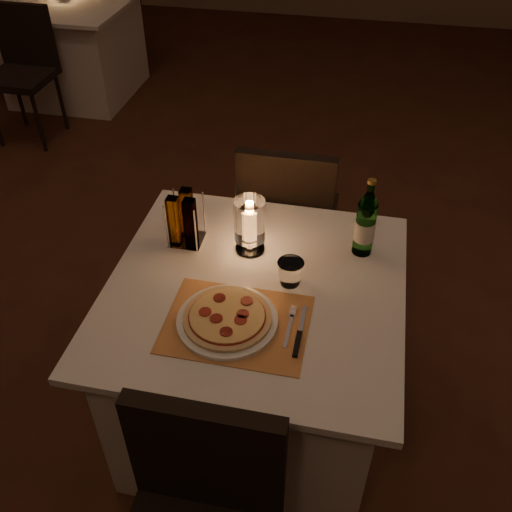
% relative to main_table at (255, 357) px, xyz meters
% --- Properties ---
extents(floor, '(8.00, 10.00, 0.02)m').
position_rel_main_table_xyz_m(floor, '(0.01, 0.24, -0.38)').
color(floor, '#492517').
rests_on(floor, ground).
extents(main_table, '(1.00, 1.00, 0.74)m').
position_rel_main_table_xyz_m(main_table, '(0.00, 0.00, 0.00)').
color(main_table, silver).
rests_on(main_table, ground).
extents(chair_far, '(0.42, 0.42, 0.90)m').
position_rel_main_table_xyz_m(chair_far, '(-0.00, 0.71, 0.18)').
color(chair_far, black).
rests_on(chair_far, ground).
extents(placemat, '(0.45, 0.34, 0.00)m').
position_rel_main_table_xyz_m(placemat, '(-0.02, -0.18, 0.37)').
color(placemat, '#C68045').
rests_on(placemat, main_table).
extents(plate, '(0.32, 0.32, 0.01)m').
position_rel_main_table_xyz_m(plate, '(-0.05, -0.18, 0.38)').
color(plate, white).
rests_on(plate, placemat).
extents(pizza, '(0.28, 0.28, 0.02)m').
position_rel_main_table_xyz_m(pizza, '(-0.05, -0.18, 0.39)').
color(pizza, '#D8B77F').
rests_on(pizza, plate).
extents(fork, '(0.02, 0.18, 0.00)m').
position_rel_main_table_xyz_m(fork, '(0.14, -0.15, 0.37)').
color(fork, silver).
rests_on(fork, placemat).
extents(knife, '(0.02, 0.22, 0.01)m').
position_rel_main_table_xyz_m(knife, '(0.18, -0.21, 0.37)').
color(knife, black).
rests_on(knife, placemat).
extents(tumbler, '(0.09, 0.09, 0.09)m').
position_rel_main_table_xyz_m(tumbler, '(0.11, 0.05, 0.41)').
color(tumbler, white).
rests_on(tumbler, main_table).
extents(water_bottle, '(0.07, 0.07, 0.30)m').
position_rel_main_table_xyz_m(water_bottle, '(0.34, 0.26, 0.49)').
color(water_bottle, '#62AC5C').
rests_on(water_bottle, main_table).
extents(hurricane_candle, '(0.11, 0.11, 0.21)m').
position_rel_main_table_xyz_m(hurricane_candle, '(-0.06, 0.19, 0.49)').
color(hurricane_candle, white).
rests_on(hurricane_candle, main_table).
extents(cruet_caddy, '(0.12, 0.12, 0.21)m').
position_rel_main_table_xyz_m(cruet_caddy, '(-0.30, 0.18, 0.46)').
color(cruet_caddy, white).
rests_on(cruet_caddy, main_table).
extents(neighbor_table_left, '(1.00, 1.00, 0.74)m').
position_rel_main_table_xyz_m(neighbor_table_left, '(-2.10, 2.83, 0.00)').
color(neighbor_table_left, silver).
rests_on(neighbor_table_left, ground).
extents(neighbor_chair_la, '(0.42, 0.42, 0.90)m').
position_rel_main_table_xyz_m(neighbor_chair_la, '(-2.10, 2.12, 0.18)').
color(neighbor_chair_la, black).
rests_on(neighbor_chair_la, ground).
extents(neighbor_chair_lb, '(0.42, 0.42, 0.90)m').
position_rel_main_table_xyz_m(neighbor_chair_lb, '(-2.10, 3.54, 0.18)').
color(neighbor_chair_lb, black).
rests_on(neighbor_chair_lb, ground).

